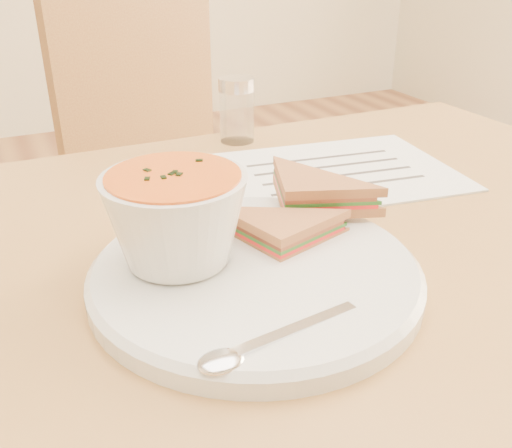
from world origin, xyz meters
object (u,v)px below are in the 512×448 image
chair_far (197,210)px  condiment_shaker (237,110)px  plate (255,275)px  soup_bowl (176,223)px

chair_far → condiment_shaker: size_ratio=9.62×
plate → chair_far: bearing=75.1°
plate → condiment_shaker: bearing=68.7°
plate → soup_bowl: 0.09m
plate → soup_bowl: soup_bowl is taller
chair_far → condiment_shaker: bearing=62.6°
plate → soup_bowl: bearing=151.7°
chair_far → plate: chair_far is taller
soup_bowl → condiment_shaker: size_ratio=1.30×
soup_bowl → condiment_shaker: soup_bowl is taller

